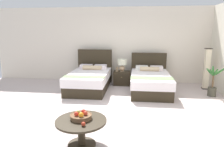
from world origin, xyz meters
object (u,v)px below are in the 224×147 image
Objects in this scene: potted_palm at (212,86)px; loose_apple at (83,124)px; fruit_bowl at (81,116)px; floor_lamp_corner at (207,69)px; nightstand at (122,78)px; vase at (117,69)px; coffee_table at (81,127)px; table_lamp at (122,64)px; bed_near_corner at (150,81)px; bed_near_window at (90,79)px.

loose_apple is at bearing -132.74° from potted_palm.
floor_lamp_corner reaches higher than fruit_bowl.
vase is (-0.18, -0.04, 0.33)m from nightstand.
table_lamp is at bearing 84.52° from coffee_table.
bed_near_corner is 1.86m from potted_palm.
fruit_bowl is (-1.38, -3.40, 0.20)m from bed_near_corner.
nightstand is at bearing -90.00° from table_lamp.
bed_near_window is 2.30× the size of potted_palm.
floor_lamp_corner is (2.85, -0.18, 0.44)m from nightstand.
vase is at bearing -161.50° from table_lamp.
bed_near_corner is 5.62× the size of fruit_bowl.
vase is at bearing 162.43° from potted_palm.
coffee_table is 0.63× the size of floor_lamp_corner.
table_lamp is (1.05, 0.69, 0.45)m from bed_near_window.
nightstand is 8.66× the size of loose_apple.
nightstand is 4.36m from loose_apple.
coffee_table is 2.29× the size of fruit_bowl.
table_lamp reaches higher than fruit_bowl.
fruit_bowl is 4.46m from potted_palm.
floor_lamp_corner reaches higher than bed_near_corner.
table_lamp is 4.38m from loose_apple.
vase is at bearing 88.41° from loose_apple.
fruit_bowl is 5.52× the size of loose_apple.
floor_lamp_corner is at bearing 7.15° from bed_near_window.
nightstand is 0.38m from vase.
coffee_table is (-1.36, -3.45, 0.02)m from bed_near_corner.
bed_near_corner is at bearing 70.98° from loose_apple.
vase is at bearing 86.94° from coffee_table.
bed_near_corner is 13.28× the size of vase.
bed_near_corner reaches higher than fruit_bowl.
floor_lamp_corner is (3.26, 3.89, 0.17)m from fruit_bowl.
vase is 4.09m from coffee_table.
loose_apple is at bearing -91.59° from vase.
bed_near_corner is 31.04× the size of loose_apple.
vase is 2.34× the size of loose_apple.
bed_near_window is at bearing 100.59° from fruit_bowl.
bed_near_window is 5.55× the size of fruit_bowl.
coffee_table is at bearing -74.85° from fruit_bowl.
bed_near_window is at bearing -172.85° from floor_lamp_corner.
bed_near_window is 30.63× the size of loose_apple.
bed_near_window is at bearing -147.43° from nightstand.
bed_near_corner reaches higher than potted_palm.
vase is (0.87, 0.63, 0.26)m from bed_near_window.
bed_near_window is 3.86m from potted_palm.
loose_apple is 0.08× the size of potted_palm.
nightstand is at bearing 84.25° from fruit_bowl.
floor_lamp_corner is (3.25, 3.94, 0.34)m from coffee_table.
loose_apple reaches higher than coffee_table.
coffee_table is at bearing -129.53° from floor_lamp_corner.
potted_palm is (3.21, 3.09, -0.22)m from fruit_bowl.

